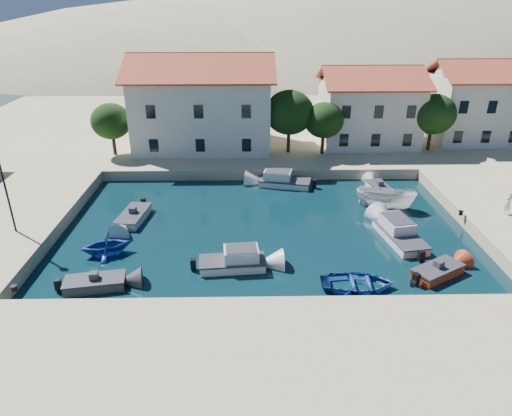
# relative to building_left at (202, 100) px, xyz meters

# --- Properties ---
(ground) EXTENTS (400.00, 400.00, 0.00)m
(ground) POSITION_rel_building_left_xyz_m (6.00, -28.00, -5.94)
(ground) COLOR black
(ground) RESTS_ON ground
(quay_south) EXTENTS (52.00, 12.00, 1.00)m
(quay_south) POSITION_rel_building_left_xyz_m (6.00, -34.00, -5.44)
(quay_south) COLOR tan
(quay_south) RESTS_ON ground
(quay_west) EXTENTS (8.00, 20.00, 1.00)m
(quay_west) POSITION_rel_building_left_xyz_m (-13.00, -18.00, -5.44)
(quay_west) COLOR tan
(quay_west) RESTS_ON ground
(quay_north) EXTENTS (80.00, 36.00, 1.00)m
(quay_north) POSITION_rel_building_left_xyz_m (8.00, 10.00, -5.44)
(quay_north) COLOR tan
(quay_north) RESTS_ON ground
(hills) EXTENTS (254.00, 176.00, 99.00)m
(hills) POSITION_rel_building_left_xyz_m (26.64, 95.62, -29.34)
(hills) COLOR tan
(hills) RESTS_ON ground
(building_left) EXTENTS (14.70, 9.45, 9.70)m
(building_left) POSITION_rel_building_left_xyz_m (0.00, 0.00, 0.00)
(building_left) COLOR beige
(building_left) RESTS_ON quay_north
(building_mid) EXTENTS (10.50, 8.40, 8.30)m
(building_mid) POSITION_rel_building_left_xyz_m (18.00, 1.00, -0.71)
(building_mid) COLOR beige
(building_mid) RESTS_ON quay_north
(building_right) EXTENTS (9.45, 8.40, 8.80)m
(building_right) POSITION_rel_building_left_xyz_m (30.00, 2.00, -0.46)
(building_right) COLOR beige
(building_right) RESTS_ON quay_north
(trees) EXTENTS (37.30, 5.30, 6.45)m
(trees) POSITION_rel_building_left_xyz_m (10.51, -2.54, -1.10)
(trees) COLOR #382314
(trees) RESTS_ON quay_north
(lamppost) EXTENTS (0.35, 0.25, 6.22)m
(lamppost) POSITION_rel_building_left_xyz_m (-11.50, -20.00, -1.18)
(lamppost) COLOR black
(lamppost) RESTS_ON quay_west
(bollards) EXTENTS (29.36, 9.56, 0.30)m
(bollards) POSITION_rel_building_left_xyz_m (8.80, -24.13, -4.79)
(bollards) COLOR black
(bollards) RESTS_ON ground
(motorboat_grey_sw) EXTENTS (3.75, 2.13, 1.25)m
(motorboat_grey_sw) POSITION_rel_building_left_xyz_m (-4.46, -25.49, -5.64)
(motorboat_grey_sw) COLOR #343439
(motorboat_grey_sw) RESTS_ON ground
(cabin_cruiser_south) EXTENTS (4.37, 2.14, 1.60)m
(cabin_cruiser_south) POSITION_rel_building_left_xyz_m (3.70, -23.48, -5.46)
(cabin_cruiser_south) COLOR silver
(cabin_cruiser_south) RESTS_ON ground
(rowboat_south) EXTENTS (4.51, 3.31, 0.91)m
(rowboat_south) POSITION_rel_building_left_xyz_m (11.27, -25.81, -5.94)
(rowboat_south) COLOR navy
(rowboat_south) RESTS_ON ground
(motorboat_red_se) EXTENTS (3.70, 3.04, 1.25)m
(motorboat_red_se) POSITION_rel_building_left_xyz_m (16.55, -24.59, -5.64)
(motorboat_red_se) COLOR maroon
(motorboat_red_se) RESTS_ON ground
(cabin_cruiser_east) EXTENTS (2.89, 5.35, 1.60)m
(cabin_cruiser_east) POSITION_rel_building_left_xyz_m (15.58, -20.01, -5.46)
(cabin_cruiser_east) COLOR silver
(cabin_cruiser_east) RESTS_ON ground
(boat_east) EXTENTS (5.18, 3.22, 1.87)m
(boat_east) POSITION_rel_building_left_xyz_m (16.07, -14.45, -5.94)
(boat_east) COLOR silver
(boat_east) RESTS_ON ground
(motorboat_white_ne) EXTENTS (1.98, 3.43, 1.25)m
(motorboat_white_ne) POSITION_rel_building_left_xyz_m (16.51, -11.06, -5.64)
(motorboat_white_ne) COLOR silver
(motorboat_white_ne) RESTS_ON ground
(rowboat_west) EXTENTS (3.99, 3.70, 1.73)m
(rowboat_west) POSITION_rel_building_left_xyz_m (-4.86, -21.55, -5.94)
(rowboat_west) COLOR navy
(rowboat_west) RESTS_ON ground
(motorboat_white_west) EXTENTS (2.28, 4.16, 1.25)m
(motorboat_white_west) POSITION_rel_building_left_xyz_m (-4.22, -16.31, -5.64)
(motorboat_white_west) COLOR silver
(motorboat_white_west) RESTS_ON ground
(cabin_cruiser_north) EXTENTS (5.04, 3.00, 1.60)m
(cabin_cruiser_north) POSITION_rel_building_left_xyz_m (8.11, -9.45, -5.46)
(cabin_cruiser_north) COLOR silver
(cabin_cruiser_north) RESTS_ON ground
(pedestrian) EXTENTS (0.75, 0.62, 1.78)m
(pedestrian) POSITION_rel_building_left_xyz_m (24.16, -17.87, -4.05)
(pedestrian) COLOR silver
(pedestrian) RESTS_ON quay_east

